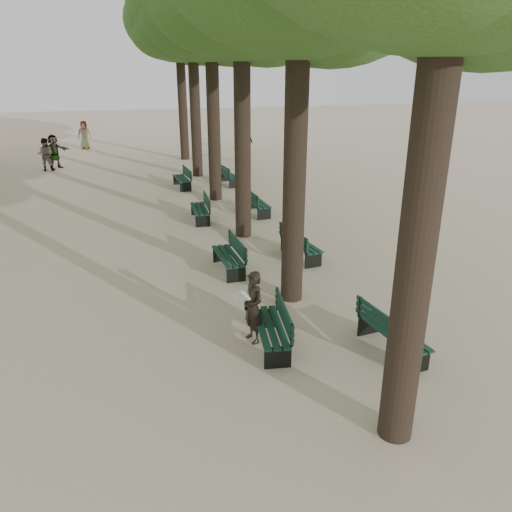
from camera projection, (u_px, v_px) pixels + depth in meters
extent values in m
plane|color=beige|center=(267.00, 375.00, 9.24)|extent=(120.00, 120.00, 0.00)
cylinder|color=#33261C|center=(423.00, 200.00, 6.45)|extent=(0.52, 0.52, 7.50)
cylinder|color=#33261C|center=(295.00, 144.00, 10.96)|extent=(0.52, 0.52, 7.50)
cylinder|color=#33261C|center=(242.00, 121.00, 15.46)|extent=(0.52, 0.52, 7.50)
cylinder|color=#33261C|center=(213.00, 108.00, 19.97)|extent=(0.52, 0.52, 7.50)
cylinder|color=#33261C|center=(195.00, 100.00, 24.48)|extent=(0.52, 0.52, 7.50)
ellipsoid|color=#2C591E|center=(191.00, 11.00, 23.06)|extent=(6.00, 6.00, 4.50)
cylinder|color=#33261C|center=(182.00, 94.00, 28.99)|extent=(0.52, 0.52, 7.50)
ellipsoid|color=#2C591E|center=(178.00, 20.00, 27.56)|extent=(6.00, 6.00, 4.50)
cube|color=black|center=(270.00, 337.00, 10.11)|extent=(0.74, 1.85, 0.45)
cube|color=black|center=(270.00, 327.00, 10.03)|extent=(0.76, 1.85, 0.04)
cube|color=black|center=(284.00, 314.00, 9.97)|extent=(0.27, 1.79, 0.40)
cube|color=black|center=(228.00, 264.00, 13.82)|extent=(0.61, 1.82, 0.45)
cube|color=black|center=(228.00, 256.00, 13.74)|extent=(0.63, 1.82, 0.04)
cube|color=black|center=(237.00, 246.00, 13.72)|extent=(0.13, 1.80, 0.40)
cube|color=black|center=(200.00, 215.00, 18.32)|extent=(0.60, 1.82, 0.45)
cube|color=black|center=(200.00, 209.00, 18.24)|extent=(0.62, 1.82, 0.04)
cube|color=black|center=(207.00, 201.00, 18.20)|extent=(0.12, 1.80, 0.40)
cube|color=black|center=(182.00, 183.00, 23.15)|extent=(0.67, 1.84, 0.45)
cube|color=black|center=(181.00, 178.00, 23.07)|extent=(0.69, 1.84, 0.04)
cube|color=black|center=(187.00, 172.00, 23.06)|extent=(0.19, 1.80, 0.40)
cube|color=black|center=(392.00, 342.00, 9.93)|extent=(0.77, 1.85, 0.45)
cube|color=black|center=(394.00, 332.00, 9.85)|extent=(0.78, 1.86, 0.04)
cube|color=black|center=(383.00, 323.00, 9.65)|extent=(0.29, 1.79, 0.40)
cube|color=black|center=(301.00, 251.00, 14.75)|extent=(0.76, 1.85, 0.45)
cube|color=black|center=(301.00, 244.00, 14.67)|extent=(0.78, 1.86, 0.04)
cube|color=black|center=(293.00, 236.00, 14.47)|extent=(0.29, 1.79, 0.40)
cube|color=black|center=(258.00, 208.00, 19.14)|extent=(0.62, 1.83, 0.45)
cube|color=black|center=(258.00, 203.00, 19.06)|extent=(0.64, 1.83, 0.04)
cube|color=black|center=(251.00, 196.00, 18.88)|extent=(0.14, 1.80, 0.40)
cube|color=black|center=(229.00, 180.00, 23.83)|extent=(0.73, 1.85, 0.45)
cube|color=black|center=(229.00, 175.00, 23.75)|extent=(0.75, 1.85, 0.04)
cube|color=black|center=(224.00, 170.00, 23.56)|extent=(0.25, 1.79, 0.40)
imported|color=black|center=(253.00, 307.00, 10.14)|extent=(0.47, 0.68, 1.54)
cube|color=white|center=(241.00, 296.00, 9.98)|extent=(0.37, 0.29, 0.12)
imported|color=#262628|center=(246.00, 139.00, 32.98)|extent=(0.90, 0.93, 1.53)
imported|color=#262628|center=(242.00, 148.00, 29.32)|extent=(0.93, 0.38, 1.55)
imported|color=#262628|center=(45.00, 154.00, 26.73)|extent=(0.89, 0.47, 1.74)
imported|color=#262628|center=(85.00, 135.00, 33.72)|extent=(0.93, 0.45, 1.85)
imported|color=#262628|center=(54.00, 152.00, 27.32)|extent=(1.62, 1.25, 1.83)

